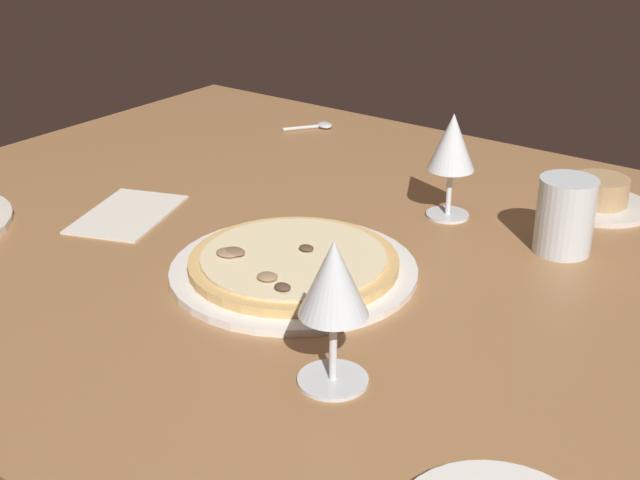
{
  "coord_description": "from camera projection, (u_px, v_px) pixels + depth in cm",
  "views": [
    {
      "loc": [
        58.3,
        -84.82,
        52.55
      ],
      "look_at": [
        -0.49,
        -4.94,
        7.0
      ],
      "focal_mm": 47.43,
      "sensor_mm": 36.0,
      "label": 1
    }
  ],
  "objects": [
    {
      "name": "dining_table",
      "position": [
        344.0,
        262.0,
        1.15
      ],
      "size": [
        150.0,
        110.0,
        4.0
      ],
      "primitive_type": "cube",
      "color": "#996B42",
      "rests_on": "ground"
    },
    {
      "name": "pizza_main",
      "position": [
        293.0,
        265.0,
        1.07
      ],
      "size": [
        31.38,
        31.38,
        3.39
      ],
      "color": "white",
      "rests_on": "dining_table"
    },
    {
      "name": "ramekin_on_saucer",
      "position": [
        599.0,
        197.0,
        1.26
      ],
      "size": [
        15.49,
        15.49,
        4.82
      ],
      "color": "silver",
      "rests_on": "dining_table"
    },
    {
      "name": "wine_glass_far",
      "position": [
        452.0,
        146.0,
        1.2
      ],
      "size": [
        6.85,
        6.85,
        15.52
      ],
      "color": "silver",
      "rests_on": "dining_table"
    },
    {
      "name": "wine_glass_near",
      "position": [
        334.0,
        285.0,
        0.81
      ],
      "size": [
        7.26,
        7.26,
        15.69
      ],
      "color": "silver",
      "rests_on": "dining_table"
    },
    {
      "name": "water_glass",
      "position": [
        565.0,
        219.0,
        1.11
      ],
      "size": [
        7.64,
        7.64,
        10.24
      ],
      "color": "silver",
      "rests_on": "dining_table"
    },
    {
      "name": "paper_menu",
      "position": [
        128.0,
        214.0,
        1.24
      ],
      "size": [
        16.98,
        20.59,
        0.3
      ],
      "primitive_type": "cube",
      "rotation": [
        0.0,
        0.0,
        0.35
      ],
      "color": "silver",
      "rests_on": "dining_table"
    },
    {
      "name": "spoon",
      "position": [
        319.0,
        126.0,
        1.64
      ],
      "size": [
        7.6,
        9.36,
        1.0
      ],
      "color": "silver",
      "rests_on": "dining_table"
    }
  ]
}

